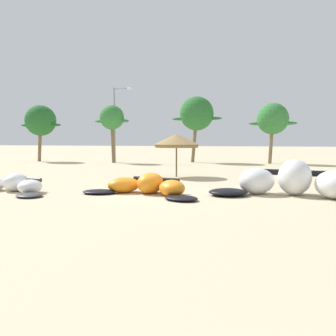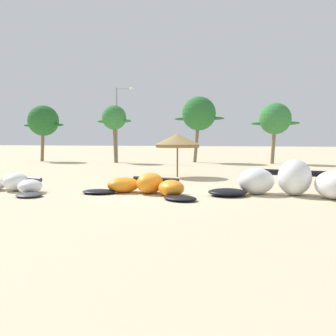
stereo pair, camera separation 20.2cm
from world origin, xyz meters
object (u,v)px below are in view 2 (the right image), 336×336
Objects in this scene: kite_left at (11,185)px; palm_leftmost at (43,121)px; beach_umbrella_near_van at (177,141)px; kite_left_of_center at (147,186)px; palm_left at (114,118)px; palm_center_left at (275,119)px; kite_center at (293,182)px; lamppost_west at (119,120)px; palm_left_of_gap at (199,114)px.

palm_leftmost is at bearing 121.43° from kite_left.
beach_umbrella_near_van reaches higher than kite_left.
palm_left is (-10.63, 20.31, 4.36)m from kite_left_of_center.
kite_left is at bearing -123.97° from beach_umbrella_near_van.
beach_umbrella_near_van is at bearing 56.03° from kite_left.
kite_left is at bearing -116.73° from palm_center_left.
kite_center is at bearing -48.77° from palm_left.
palm_leftmost is 25.43m from palm_center_left.
kite_left is 25.51m from palm_leftmost.
palm_center_left is at bearing 6.12° from palm_leftmost.
lamppost_west is at bearing 4.88° from palm_leftmost.
palm_center_left is 0.77× the size of lamppost_west.
palm_leftmost is at bearing 145.84° from beach_umbrella_near_van.
palm_left_of_gap is (17.39, 2.83, 0.65)m from palm_leftmost.
palm_center_left is at bearing 63.27° from kite_left.
palm_leftmost is 8.93m from lamppost_west.
palm_leftmost is 17.63m from palm_left_of_gap.
palm_left_of_gap is (-2.06, 23.33, 4.87)m from kite_left_of_center.
palm_left is at bearing -170.00° from palm_center_left.
palm_center_left is (7.90, -0.12, -0.68)m from palm_left_of_gap.
palm_center_left is 16.51m from lamppost_west.
kite_left_of_center reaches higher than kite_left.
kite_center is at bearing -37.13° from palm_leftmost.
kite_left is 27.39m from palm_center_left.
palm_left is 0.76× the size of lamppost_west.
palm_leftmost reaches higher than kite_left.
kite_left_of_center is 0.80× the size of kite_center.
beach_umbrella_near_van is 16.95m from palm_center_left.
kite_center is 22.50m from palm_center_left.
kite_left is 22.14m from palm_left.
palm_left is at bearing -1.26° from palm_leftmost.
lamppost_west is (-16.77, 20.19, 4.00)m from kite_center.
palm_leftmost reaches higher than beach_umbrella_near_van.
kite_left_of_center is 0.93× the size of palm_left.
beach_umbrella_near_van reaches higher than kite_center.
lamppost_west is at bearing 100.75° from kite_left.
palm_leftmost is 1.02× the size of palm_center_left.
palm_left_of_gap is (-8.28, 22.26, 4.63)m from kite_center.
beach_umbrella_near_van is at bearing -84.40° from palm_left_of_gap.
palm_center_left is (16.48, 2.90, -0.18)m from palm_left.
palm_left_of_gap is 8.76m from lamppost_west.
lamppost_west is at bearing 129.71° from kite_center.
kite_center is 2.37× the size of beach_umbrella_near_van.
palm_left_of_gap is 1.15× the size of palm_center_left.
kite_left is 0.86× the size of palm_left.
beach_umbrella_near_van is 0.47× the size of palm_leftmost.
palm_left_of_gap is 7.93m from palm_center_left.
kite_center is (12.56, 2.03, 0.27)m from kite_left.
palm_left is 0.99× the size of palm_center_left.
lamppost_west is (-4.22, 22.22, 4.28)m from kite_left.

